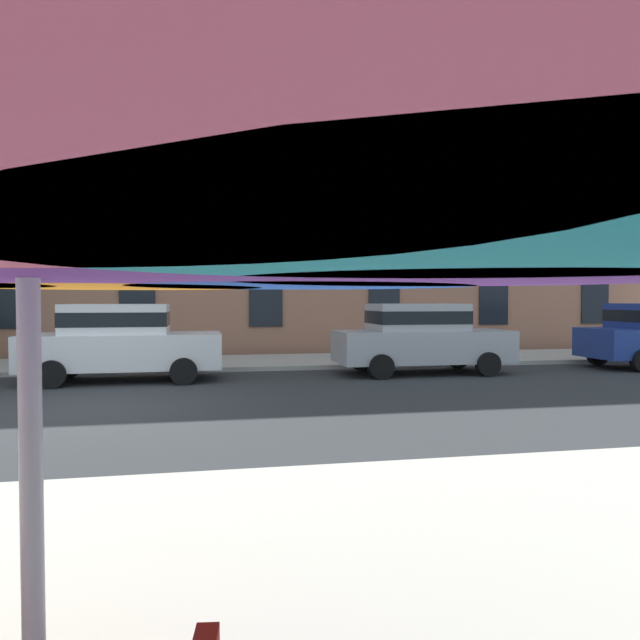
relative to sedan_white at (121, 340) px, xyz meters
The scene contains 6 objects.
ground_plane 3.82m from the sedan_white, 92.15° to the right, with size 120.00×120.00×0.00m, color #2D3033.
sidewalk_far 3.23m from the sedan_white, 92.56° to the left, with size 56.00×3.60×0.12m, color #B2ADA3.
apartment_building 14.22m from the sedan_white, 90.70° to the left, with size 36.55×12.08×19.20m.
sedan_white is the anchor object (origin of this frame).
sedan_silver 7.28m from the sedan_white, ahead, with size 4.40×1.98×1.78m.
patio_umbrella 12.83m from the sedan_white, 84.13° to the right, with size 3.99×3.99×2.49m.
Camera 1 is at (1.88, -10.71, 1.87)m, focal length 33.70 mm.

